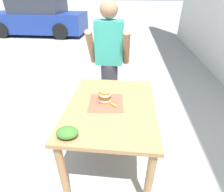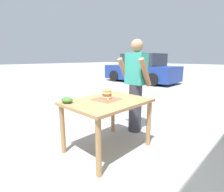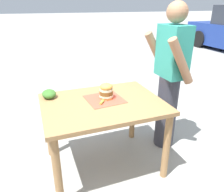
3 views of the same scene
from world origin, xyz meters
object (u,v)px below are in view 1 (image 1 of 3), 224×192
(sandwich, at_px, (105,95))
(parked_car_near_curb, at_px, (38,18))
(pickle_spear, at_px, (114,105))
(side_salad, at_px, (67,133))
(patio_table, at_px, (111,114))
(diner_across_table, at_px, (109,64))

(sandwich, distance_m, parked_car_near_curb, 7.68)
(sandwich, xyz_separation_m, parked_car_near_curb, (-3.91, 6.60, -0.13))
(pickle_spear, xyz_separation_m, parked_car_near_curb, (-4.01, 6.68, -0.06))
(pickle_spear, distance_m, side_salad, 0.57)
(pickle_spear, relative_size, parked_car_near_curb, 0.02)
(sandwich, relative_size, pickle_spear, 2.52)
(patio_table, relative_size, sandwich, 5.95)
(side_salad, distance_m, diner_across_table, 1.34)
(sandwich, relative_size, parked_car_near_curb, 0.05)
(side_salad, distance_m, parked_car_near_curb, 8.04)
(sandwich, xyz_separation_m, side_salad, (-0.23, -0.54, -0.04))
(parked_car_near_curb, bearing_deg, pickle_spear, -59.02)
(patio_table, distance_m, pickle_spear, 0.14)
(side_salad, bearing_deg, patio_table, 57.85)
(sandwich, xyz_separation_m, diner_across_table, (-0.04, 0.78, 0.04))
(pickle_spear, xyz_separation_m, side_salad, (-0.33, -0.46, 0.02))
(sandwich, distance_m, side_salad, 0.59)
(patio_table, relative_size, pickle_spear, 15.01)
(sandwich, height_order, diner_across_table, diner_across_table)
(pickle_spear, height_order, parked_car_near_curb, parked_car_near_curb)
(side_salad, relative_size, parked_car_near_curb, 0.04)
(patio_table, bearing_deg, parked_car_near_curb, 120.84)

